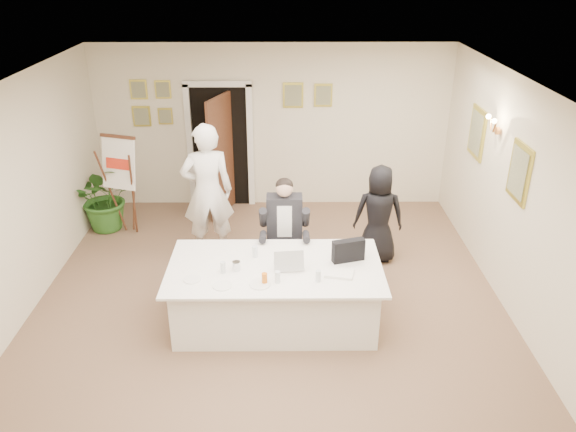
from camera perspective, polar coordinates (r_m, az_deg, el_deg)
The scene contains 27 objects.
floor at distance 7.11m, azimuth -1.94°, elevation -10.12°, with size 7.00×7.00×0.00m, color brown.
ceiling at distance 5.94m, azimuth -2.34°, elevation 12.46°, with size 6.00×7.00×0.02m, color white.
wall_back at distance 9.68m, azimuth -1.59°, elevation 9.01°, with size 6.00×0.10×2.80m, color white.
wall_left at distance 7.15m, azimuth -26.93°, elevation 0.05°, with size 0.10×7.00×2.80m, color white.
wall_right at distance 6.98m, azimuth 23.30°, elevation 0.22°, with size 0.10×7.00×2.80m, color white.
doorway at distance 9.67m, azimuth -6.85°, elevation 6.61°, with size 1.14×0.86×2.20m.
pictures_back_wall at distance 9.58m, azimuth -6.51°, elevation 11.48°, with size 3.40×0.06×0.80m, color gold, non-canonical shape.
pictures_right_wall at distance 7.88m, azimuth 20.33°, elevation 6.24°, with size 0.06×2.20×0.80m, color gold, non-canonical shape.
wall_sconce at distance 7.76m, azimuth 20.23°, elevation 8.69°, with size 0.20×0.30×0.24m, color #D48744, non-canonical shape.
conference_table at distance 6.81m, azimuth -1.30°, elevation -7.89°, with size 2.52×1.35×0.78m.
seated_man at distance 7.47m, azimuth -0.36°, elevation -1.51°, with size 0.64×0.68×1.49m, color black, non-canonical shape.
flip_chart at distance 9.12m, azimuth -16.17°, elevation 2.57°, with size 0.58×0.44×1.60m.
standing_man at distance 8.09m, azimuth -8.18°, elevation 2.44°, with size 0.74×0.48×2.02m, color white.
standing_woman at distance 8.08m, azimuth 9.19°, elevation 0.15°, with size 0.71×0.46×1.45m, color black.
potted_palm at distance 9.47m, azimuth -18.05°, elevation 1.90°, with size 1.00×0.86×1.11m, color #2A5E1F.
laptop at distance 6.53m, azimuth 0.10°, elevation -4.07°, with size 0.34×0.36×0.28m, color #B7BABC, non-canonical shape.
laptop_bag at distance 6.69m, azimuth 6.15°, elevation -3.51°, with size 0.39×0.11×0.27m, color black.
paper_stack at distance 6.46m, azimuth 5.21°, elevation -5.81°, with size 0.32×0.22×0.03m, color white.
plate_left at distance 6.43m, azimuth -9.70°, elevation -6.35°, with size 0.20×0.20×0.01m, color white.
plate_mid at distance 6.27m, azimuth -6.69°, elevation -7.04°, with size 0.22×0.22×0.01m, color white.
plate_near at distance 6.26m, azimuth -2.86°, elevation -6.93°, with size 0.24×0.24×0.01m, color white.
glass_a at distance 6.49m, azimuth -6.61°, elevation -5.20°, with size 0.06×0.06×0.14m, color silver.
glass_b at distance 6.26m, azimuth -1.07°, elevation -6.22°, with size 0.06×0.06×0.14m, color silver.
glass_c at distance 6.29m, azimuth 3.08°, elevation -6.11°, with size 0.06×0.06×0.14m, color silver.
glass_d at distance 6.78m, azimuth -3.37°, elevation -3.63°, with size 0.07×0.07×0.14m, color silver.
oj_glass at distance 6.25m, azimuth -2.40°, elevation -6.37°, with size 0.06×0.06×0.13m, color orange.
steel_jug at distance 6.53m, azimuth -5.27°, elevation -5.07°, with size 0.09×0.09×0.11m, color silver.
Camera 1 is at (0.19, -5.78, 4.13)m, focal length 35.00 mm.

